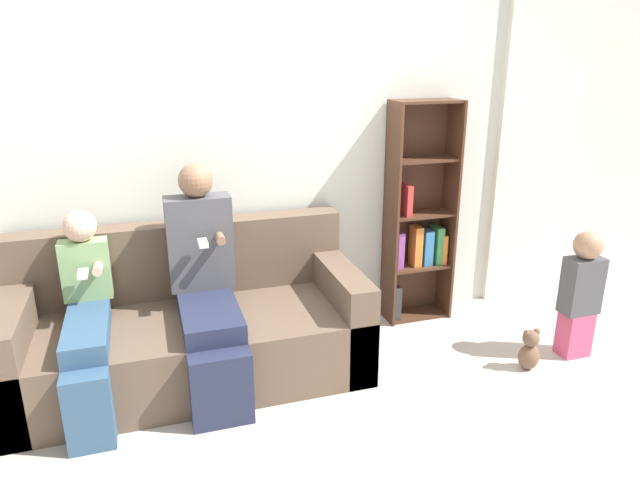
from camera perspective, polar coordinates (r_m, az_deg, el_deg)
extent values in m
plane|color=#BCB2A8|center=(3.23, -4.16, -16.78)|extent=(14.00, 14.00, 0.00)
cube|color=silver|center=(3.67, -8.37, 9.14)|extent=(10.00, 0.06, 2.55)
cube|color=silver|center=(4.54, 20.49, 8.34)|extent=(0.60, 0.04, 2.30)
cube|color=brown|center=(3.42, -12.49, -11.04)|extent=(2.01, 0.70, 0.40)
cube|color=brown|center=(3.71, -13.40, -4.69)|extent=(2.01, 0.18, 0.86)
cube|color=brown|center=(3.44, -28.19, -10.79)|extent=(0.18, 0.70, 0.61)
cube|color=brown|center=(3.54, 2.40, -7.62)|extent=(0.18, 0.70, 0.61)
cube|color=#232842|center=(3.07, -9.81, -14.50)|extent=(0.32, 0.12, 0.40)
cube|color=#232842|center=(3.22, -10.87, -7.68)|extent=(0.32, 0.51, 0.11)
cube|color=#4C4C51|center=(3.41, -11.92, -0.23)|extent=(0.37, 0.17, 0.55)
sphere|color=#8C664C|center=(3.31, -12.34, 5.84)|extent=(0.20, 0.20, 0.20)
cylinder|color=#8C664C|center=(3.28, -9.95, 0.14)|extent=(0.05, 0.10, 0.05)
cube|color=white|center=(3.22, -11.63, -0.30)|extent=(0.05, 0.12, 0.02)
cube|color=#335170|center=(3.08, -22.11, -15.64)|extent=(0.22, 0.12, 0.40)
cube|color=#335170|center=(3.25, -22.29, -8.56)|extent=(0.22, 0.56, 0.11)
cube|color=#84AD70|center=(3.48, -22.38, -2.74)|extent=(0.26, 0.12, 0.34)
sphere|color=beige|center=(3.40, -22.90, 1.30)|extent=(0.18, 0.18, 0.18)
cylinder|color=beige|center=(3.36, -21.36, -2.72)|extent=(0.05, 0.10, 0.05)
cube|color=white|center=(3.32, -22.63, -3.14)|extent=(0.05, 0.12, 0.02)
cube|color=#DB4C75|center=(4.02, 24.08, -8.49)|extent=(0.18, 0.14, 0.30)
cube|color=#4C4C51|center=(3.89, 24.71, -4.15)|extent=(0.23, 0.14, 0.36)
sphere|color=tan|center=(3.80, 25.24, -0.47)|extent=(0.18, 0.18, 0.18)
cube|color=#4C2D1E|center=(3.93, 7.12, 2.30)|extent=(0.02, 0.24, 1.55)
cube|color=#4C2D1E|center=(4.13, 12.79, 2.79)|extent=(0.02, 0.24, 1.55)
cube|color=#4C2D1E|center=(4.11, 9.33, 2.96)|extent=(0.47, 0.02, 1.55)
cube|color=#4C2D1E|center=(4.29, 9.46, -7.32)|extent=(0.43, 0.20, 0.02)
cube|color=#4C2D1E|center=(4.14, 9.74, -2.54)|extent=(0.43, 0.20, 0.02)
cube|color=#4C2D1E|center=(4.02, 10.03, 2.55)|extent=(0.43, 0.20, 0.02)
cube|color=#4C2D1E|center=(3.93, 10.34, 7.92)|extent=(0.43, 0.20, 0.02)
cube|color=#4C2D1E|center=(3.88, 10.67, 13.48)|extent=(0.43, 0.20, 0.02)
cube|color=#333338|center=(4.17, 7.38, -6.06)|extent=(0.05, 0.16, 0.24)
cube|color=orange|center=(4.08, 9.55, -0.57)|extent=(0.06, 0.11, 0.29)
cube|color=#934CA3|center=(4.03, 7.83, -0.94)|extent=(0.05, 0.12, 0.26)
cube|color=#429956|center=(4.15, 11.54, -0.46)|extent=(0.05, 0.14, 0.27)
cube|color=orange|center=(4.18, 11.95, -0.77)|extent=(0.03, 0.15, 0.22)
cube|color=#C63838|center=(3.94, 8.53, 4.01)|extent=(0.04, 0.16, 0.21)
cube|color=teal|center=(4.12, 10.52, -0.68)|extent=(0.07, 0.12, 0.26)
ellipsoid|color=brown|center=(3.77, 20.14, -10.90)|extent=(0.13, 0.11, 0.16)
sphere|color=brown|center=(3.71, 20.35, -9.21)|extent=(0.10, 0.10, 0.10)
sphere|color=brown|center=(3.67, 19.98, -8.75)|extent=(0.04, 0.04, 0.04)
sphere|color=brown|center=(3.71, 20.87, -8.55)|extent=(0.04, 0.04, 0.04)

